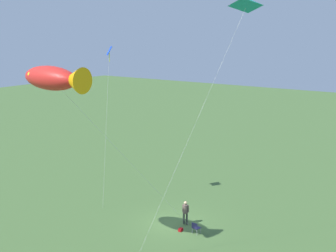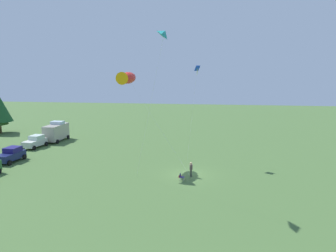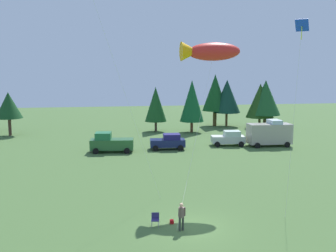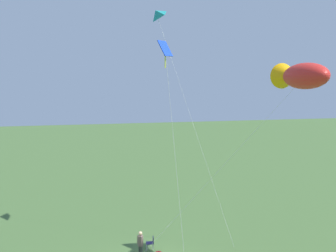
% 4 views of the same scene
% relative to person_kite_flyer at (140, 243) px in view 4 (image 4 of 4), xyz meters
% --- Properties ---
extents(person_kite_flyer, '(0.50, 0.44, 1.74)m').
position_rel_person_kite_flyer_xyz_m(person_kite_flyer, '(0.00, 0.00, 0.00)').
color(person_kite_flyer, '#353A34').
rests_on(person_kite_flyer, ground).
extents(folding_chair, '(0.55, 0.55, 0.82)m').
position_rel_person_kite_flyer_xyz_m(folding_chair, '(-1.47, 0.97, -0.53)').
color(folding_chair, navy).
rests_on(folding_chair, ground).
extents(kite_large_fish, '(6.64, 9.27, 11.83)m').
position_rel_person_kite_flyer_xyz_m(kite_large_fish, '(3.69, 8.29, 10.05)').
color(kite_large_fish, red).
rests_on(kite_large_fish, ground).
extents(kite_diamond_blue, '(0.83, 1.58, 12.61)m').
position_rel_person_kite_flyer_xyz_m(kite_diamond_blue, '(7.11, -0.12, 10.68)').
color(kite_diamond_blue, blue).
rests_on(kite_diamond_blue, ground).
extents(kite_delta_teal, '(5.75, 4.72, 15.79)m').
position_rel_person_kite_flyer_xyz_m(kite_delta_teal, '(-5.36, 2.15, 14.26)').
color(kite_delta_teal, teal).
rests_on(kite_delta_teal, ground).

